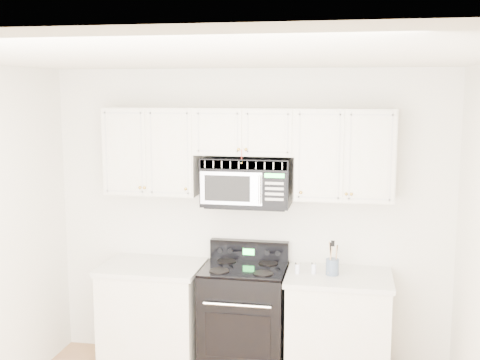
# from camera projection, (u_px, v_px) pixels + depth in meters

# --- Properties ---
(room) EXTENTS (3.51, 3.51, 2.61)m
(room) POSITION_uv_depth(u_px,v_px,m) (200.00, 278.00, 3.61)
(room) COLOR #9F7541
(room) RESTS_ON ground
(base_cabinet_left) EXTENTS (0.86, 0.65, 0.92)m
(base_cabinet_left) POSITION_uv_depth(u_px,v_px,m) (154.00, 319.00, 5.28)
(base_cabinet_left) COLOR silver
(base_cabinet_left) RESTS_ON ground
(base_cabinet_right) EXTENTS (0.86, 0.65, 0.92)m
(base_cabinet_right) POSITION_uv_depth(u_px,v_px,m) (338.00, 332.00, 4.99)
(base_cabinet_right) COLOR silver
(base_cabinet_right) RESTS_ON ground
(range) EXTENTS (0.70, 0.64, 1.10)m
(range) POSITION_uv_depth(u_px,v_px,m) (244.00, 318.00, 5.14)
(range) COLOR black
(range) RESTS_ON ground
(upper_cabinets) EXTENTS (2.44, 0.37, 0.75)m
(upper_cabinets) POSITION_uv_depth(u_px,v_px,m) (246.00, 148.00, 5.05)
(upper_cabinets) COLOR silver
(upper_cabinets) RESTS_ON ground
(microwave) EXTENTS (0.74, 0.42, 0.41)m
(microwave) POSITION_uv_depth(u_px,v_px,m) (247.00, 181.00, 5.07)
(microwave) COLOR black
(microwave) RESTS_ON ground
(utensil_crock) EXTENTS (0.11, 0.11, 0.29)m
(utensil_crock) POSITION_uv_depth(u_px,v_px,m) (332.00, 266.00, 4.91)
(utensil_crock) COLOR slate
(utensil_crock) RESTS_ON base_cabinet_right
(shaker_salt) EXTENTS (0.04, 0.04, 0.10)m
(shaker_salt) POSITION_uv_depth(u_px,v_px,m) (314.00, 268.00, 4.94)
(shaker_salt) COLOR silver
(shaker_salt) RESTS_ON base_cabinet_right
(shaker_pepper) EXTENTS (0.04, 0.04, 0.10)m
(shaker_pepper) POSITION_uv_depth(u_px,v_px,m) (297.00, 268.00, 4.94)
(shaker_pepper) COLOR silver
(shaker_pepper) RESTS_ON base_cabinet_right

